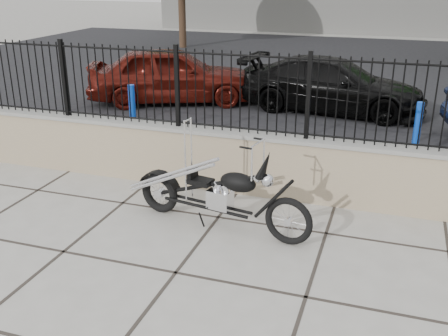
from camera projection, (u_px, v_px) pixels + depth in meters
name	position (u px, v px, depth m)	size (l,w,h in m)	color
ground_plane	(176.00, 273.00, 6.00)	(90.00, 90.00, 0.00)	#99968E
parking_lot	(328.00, 74.00, 17.06)	(30.00, 30.00, 0.00)	black
retaining_wall	(239.00, 162.00, 8.04)	(14.00, 0.36, 0.96)	gray
iron_fence	(240.00, 93.00, 7.65)	(14.00, 0.08, 1.20)	black
chopper_motorcycle	(217.00, 176.00, 6.82)	(2.44, 0.43, 1.46)	black
car_red	(172.00, 75.00, 13.33)	(1.68, 4.19, 1.43)	#4D110B
car_black	(332.00, 85.00, 12.51)	(1.78, 4.37, 1.27)	black
bollard_a	(133.00, 112.00, 10.57)	(0.13, 0.13, 1.09)	blue
bollard_b	(417.00, 131.00, 9.36)	(0.13, 0.13, 1.06)	blue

